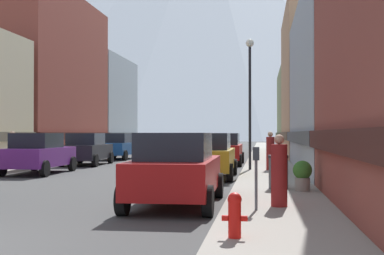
# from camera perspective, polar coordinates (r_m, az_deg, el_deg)

# --- Properties ---
(sidewalk_left) EXTENTS (2.50, 100.00, 0.15)m
(sidewalk_left) POSITION_cam_1_polar(r_m,az_deg,el_deg) (43.26, -8.45, -2.91)
(sidewalk_left) COLOR gray
(sidewalk_left) RESTS_ON ground
(sidewalk_right) EXTENTS (2.50, 100.00, 0.15)m
(sidewalk_right) POSITION_cam_1_polar(r_m,az_deg,el_deg) (41.53, 8.37, -3.00)
(sidewalk_right) COLOR gray
(sidewalk_right) RESTS_ON ground
(storefront_left_2) EXTENTS (6.96, 13.98, 11.98)m
(storefront_left_2) POSITION_cam_1_polar(r_m,az_deg,el_deg) (39.79, -17.09, 5.18)
(storefront_left_2) COLOR brown
(storefront_left_2) RESTS_ON ground
(storefront_left_3) EXTENTS (9.31, 10.49, 9.21)m
(storefront_left_3) POSITION_cam_1_polar(r_m,az_deg,el_deg) (51.66, -12.42, 2.31)
(storefront_left_3) COLOR #99A5B2
(storefront_left_3) RESTS_ON ground
(storefront_right_1) EXTENTS (7.04, 13.73, 7.68)m
(storefront_right_1) POSITION_cam_1_polar(r_m,az_deg,el_deg) (23.77, 20.01, 4.02)
(storefront_right_1) COLOR #99A5B2
(storefront_right_1) RESTS_ON ground
(storefront_right_2) EXTENTS (7.87, 12.36, 10.48)m
(storefront_right_2) POSITION_cam_1_polar(r_m,az_deg,el_deg) (37.23, 16.22, 4.44)
(storefront_right_2) COLOR tan
(storefront_right_2) RESTS_ON ground
(storefront_right_3) EXTENTS (9.16, 11.45, 7.62)m
(storefront_right_3) POSITION_cam_1_polar(r_m,az_deg,el_deg) (49.28, 14.90, 1.56)
(storefront_right_3) COLOR #8C9966
(storefront_right_3) RESTS_ON ground
(car_left_1) EXTENTS (2.20, 4.46, 1.78)m
(car_left_1) POSITION_cam_1_polar(r_m,az_deg,el_deg) (23.13, -16.89, -2.79)
(car_left_1) COLOR #591E72
(car_left_1) RESTS_ON ground
(car_left_2) EXTENTS (2.25, 4.49, 1.78)m
(car_left_2) POSITION_cam_1_polar(r_m,az_deg,el_deg) (28.83, -11.76, -2.38)
(car_left_2) COLOR black
(car_left_2) RESTS_ON ground
(car_left_3) EXTENTS (2.20, 4.46, 1.78)m
(car_left_3) POSITION_cam_1_polar(r_m,az_deg,el_deg) (34.96, -8.22, -2.09)
(car_left_3) COLOR #19478C
(car_left_3) RESTS_ON ground
(car_right_0) EXTENTS (2.12, 4.43, 1.78)m
(car_right_0) POSITION_cam_1_polar(r_m,az_deg,el_deg) (12.38, -1.78, -4.69)
(car_right_0) COLOR #9E1111
(car_right_0) RESTS_ON ground
(car_right_1) EXTENTS (2.08, 4.41, 1.78)m
(car_right_1) POSITION_cam_1_polar(r_m,az_deg,el_deg) (20.05, 1.92, -3.15)
(car_right_1) COLOR #B28419
(car_right_1) RESTS_ON ground
(car_right_2) EXTENTS (2.07, 4.40, 1.78)m
(car_right_2) POSITION_cam_1_polar(r_m,az_deg,el_deg) (28.56, 3.69, -2.41)
(car_right_2) COLOR #9E1111
(car_right_2) RESTS_ON ground
(car_driving_0) EXTENTS (2.06, 4.40, 1.78)m
(car_driving_0) POSITION_cam_1_polar(r_m,az_deg,el_deg) (45.42, -1.63, -1.77)
(car_driving_0) COLOR silver
(car_driving_0) RESTS_ON ground
(fire_hydrant_near) EXTENTS (0.40, 0.22, 0.70)m
(fire_hydrant_near) POSITION_cam_1_polar(r_m,az_deg,el_deg) (7.96, 4.82, -9.63)
(fire_hydrant_near) COLOR red
(fire_hydrant_near) RESTS_ON sidewalk_right
(parking_meter_near) EXTENTS (0.14, 0.10, 1.33)m
(parking_meter_near) POSITION_cam_1_polar(r_m,az_deg,el_deg) (10.77, 7.23, -4.67)
(parking_meter_near) COLOR #595960
(parking_meter_near) RESTS_ON sidewalk_right
(trash_bin_right) EXTENTS (0.59, 0.59, 0.98)m
(trash_bin_right) POSITION_cam_1_polar(r_m,az_deg,el_deg) (15.10, 9.69, -4.93)
(trash_bin_right) COLOR #4C5156
(trash_bin_right) RESTS_ON sidewalk_right
(potted_plant_1) EXTENTS (0.53, 0.53, 0.85)m
(potted_plant_1) POSITION_cam_1_polar(r_m,az_deg,el_deg) (14.56, 12.33, -5.18)
(potted_plant_1) COLOR gray
(potted_plant_1) RESTS_ON sidewalk_right
(pedestrian_0) EXTENTS (0.36, 0.36, 1.59)m
(pedestrian_0) POSITION_cam_1_polar(r_m,az_deg,el_deg) (11.41, 9.79, -5.11)
(pedestrian_0) COLOR maroon
(pedestrian_0) RESTS_ON sidewalk_right
(pedestrian_1) EXTENTS (0.36, 0.36, 1.70)m
(pedestrian_1) POSITION_cam_1_polar(r_m,az_deg,el_deg) (22.67, 8.81, -2.77)
(pedestrian_1) COLOR maroon
(pedestrian_1) RESTS_ON sidewalk_right
(pedestrian_2) EXTENTS (0.36, 0.36, 1.74)m
(pedestrian_2) POSITION_cam_1_polar(r_m,az_deg,el_deg) (26.32, -19.60, -2.39)
(pedestrian_2) COLOR maroon
(pedestrian_2) RESTS_ON sidewalk_left
(streetlamp_right) EXTENTS (0.36, 0.36, 5.86)m
(streetlamp_right) POSITION_cam_1_polar(r_m,az_deg,el_deg) (22.92, 6.54, 4.89)
(streetlamp_right) COLOR black
(streetlamp_right) RESTS_ON sidewalk_right
(mountain_backdrop) EXTENTS (316.23, 316.23, 127.09)m
(mountain_backdrop) POSITION_cam_1_polar(r_m,az_deg,el_deg) (275.26, 1.29, 12.29)
(mountain_backdrop) COLOR silver
(mountain_backdrop) RESTS_ON ground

